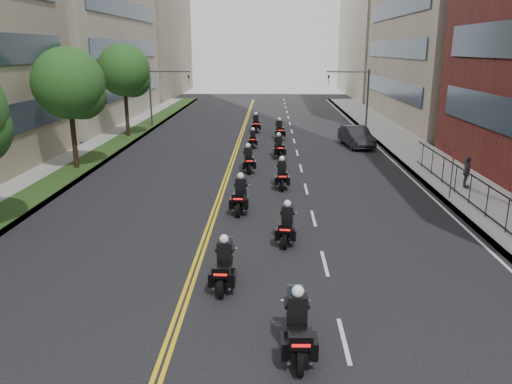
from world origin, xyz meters
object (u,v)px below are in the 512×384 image
Objects in this scene: motorcycle_2 at (224,267)px; motorcycle_1 at (298,329)px; motorcycle_3 at (287,226)px; motorcycle_8 at (253,140)px; motorcycle_4 at (240,197)px; motorcycle_6 at (248,161)px; pedestrian_c at (467,172)px; motorcycle_9 at (279,131)px; parked_sedan at (356,137)px; motorcycle_10 at (256,124)px; motorcycle_5 at (282,175)px; motorcycle_7 at (279,148)px.

motorcycle_1 is at bearing -58.26° from motorcycle_2.
motorcycle_3 reaches higher than motorcycle_8.
motorcycle_4 is at bearing -92.00° from motorcycle_8.
motorcycle_6 is at bearing -91.97° from motorcycle_8.
motorcycle_3 is 1.34× the size of pedestrian_c.
motorcycle_2 is 27.88m from motorcycle_9.
motorcycle_4 reaches higher than motorcycle_3.
motorcycle_4 reaches higher than parked_sedan.
motorcycle_1 is 1.06× the size of motorcycle_2.
motorcycle_2 is 25.88m from parked_sedan.
motorcycle_8 is 4.41m from motorcycle_9.
motorcycle_6 is at bearing 94.63° from motorcycle_1.
motorcycle_2 is 0.49× the size of parked_sedan.
motorcycle_8 is at bearing 82.48° from motorcycle_6.
motorcycle_9 reaches higher than motorcycle_6.
motorcycle_3 is at bearing -96.68° from motorcycle_9.
motorcycle_3 is 1.10× the size of motorcycle_8.
motorcycle_10 is at bearing 92.66° from motorcycle_4.
motorcycle_10 is (0.06, 23.59, -0.01)m from motorcycle_4.
motorcycle_3 is 12.09m from motorcycle_6.
motorcycle_3 is 0.96× the size of motorcycle_6.
motorcycle_3 is (-0.03, 7.73, -0.06)m from motorcycle_1.
motorcycle_1 reaches higher than motorcycle_2.
motorcycle_9 is 18.76m from pedestrian_c.
pedestrian_c is (10.03, 15.65, 0.28)m from motorcycle_1.
motorcycle_1 is 1.45× the size of pedestrian_c.
motorcycle_10 is (-2.03, 27.42, 0.05)m from motorcycle_3.
motorcycle_9 reaches higher than motorcycle_3.
motorcycle_10 reaches higher than parked_sedan.
motorcycle_3 is 0.93× the size of motorcycle_10.
motorcycle_10 is (0.02, 7.48, 0.12)m from motorcycle_8.
motorcycle_1 reaches higher than motorcycle_3.
motorcycle_5 is (-0.03, 8.18, 0.02)m from motorcycle_3.
motorcycle_10 is at bearing 46.21° from pedestrian_c.
motorcycle_10 reaches higher than motorcycle_2.
motorcycle_6 is 1.15× the size of motorcycle_8.
motorcycle_1 is 1.05× the size of motorcycle_5.
motorcycle_9 is at bearing 86.63° from motorcycle_2.
motorcycle_7 is 11.47m from motorcycle_10.
motorcycle_9 is (2.25, 27.79, 0.03)m from motorcycle_2.
motorcycle_4 reaches higher than motorcycle_8.
pedestrian_c is at bearing -61.96° from motorcycle_10.
motorcycle_2 is at bearing -112.30° from motorcycle_3.
motorcycle_6 is 0.98× the size of motorcycle_9.
motorcycle_3 is (2.16, 4.00, -0.02)m from motorcycle_2.
motorcycle_3 is at bearing -91.20° from motorcycle_5.
motorcycle_10 reaches higher than motorcycle_5.
motorcycle_1 reaches higher than motorcycle_10.
motorcycle_5 reaches higher than parked_sedan.
motorcycle_5 is at bearing -125.29° from parked_sedan.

